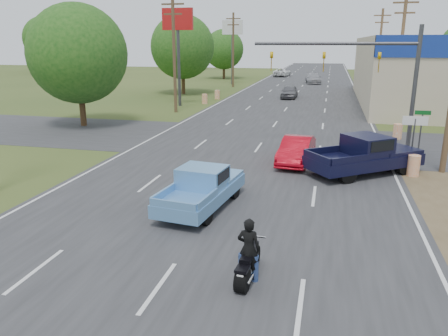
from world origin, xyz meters
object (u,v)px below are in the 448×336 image
(rider, at_px, (249,252))
(red_convertible, at_px, (296,151))
(distant_car_silver, at_px, (313,78))
(motorcycle, at_px, (248,266))
(navy_pickup, at_px, (366,154))
(blue_pickup, at_px, (203,187))
(distant_car_white, at_px, (282,72))
(distant_car_grey, at_px, (289,92))

(rider, bearing_deg, red_convertible, -86.55)
(distant_car_silver, bearing_deg, rider, -96.39)
(motorcycle, relative_size, navy_pickup, 0.35)
(red_convertible, relative_size, blue_pickup, 0.83)
(distant_car_silver, distance_m, distant_car_white, 14.73)
(red_convertible, xyz_separation_m, blue_pickup, (-2.95, -7.12, 0.12))
(distant_car_grey, bearing_deg, distant_car_white, 98.46)
(navy_pickup, distance_m, distant_car_white, 62.72)
(motorcycle, distance_m, rider, 0.39)
(rider, height_order, distant_car_grey, rider)
(red_convertible, xyz_separation_m, distant_car_white, (-7.40, 60.77, 0.07))
(distant_car_grey, distance_m, distant_car_white, 33.26)
(distant_car_silver, bearing_deg, navy_pickup, -91.87)
(distant_car_grey, bearing_deg, rider, -85.36)
(motorcycle, height_order, distant_car_grey, distant_car_grey)
(distant_car_white, bearing_deg, motorcycle, 100.93)
(rider, height_order, distant_car_silver, rider)
(blue_pickup, bearing_deg, distant_car_white, 101.23)
(distant_car_silver, bearing_deg, distant_car_grey, -102.48)
(red_convertible, height_order, rider, rider)
(red_convertible, distance_m, blue_pickup, 7.71)
(red_convertible, relative_size, distant_car_white, 0.76)
(motorcycle, height_order, rider, rider)
(distant_car_silver, bearing_deg, red_convertible, -95.82)
(red_convertible, bearing_deg, distant_car_white, 102.47)
(red_convertible, relative_size, distant_car_grey, 0.98)
(red_convertible, bearing_deg, motorcycle, -85.86)
(red_convertible, distance_m, distant_car_grey, 27.97)
(rider, xyz_separation_m, distant_car_silver, (-0.87, 59.47, -0.07))
(distant_car_grey, bearing_deg, red_convertible, -83.11)
(motorcycle, bearing_deg, rider, 90.00)
(distant_car_grey, relative_size, distant_car_white, 0.78)
(red_convertible, distance_m, distant_car_silver, 47.44)
(blue_pickup, bearing_deg, motorcycle, -54.34)
(red_convertible, relative_size, rider, 2.49)
(blue_pickup, relative_size, navy_pickup, 0.87)
(navy_pickup, distance_m, distant_car_grey, 29.52)
(motorcycle, relative_size, rider, 1.20)
(navy_pickup, relative_size, distant_car_silver, 1.09)
(rider, relative_size, distant_car_white, 0.31)
(motorcycle, bearing_deg, navy_pickup, 76.47)
(blue_pickup, distance_m, distant_car_silver, 54.58)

